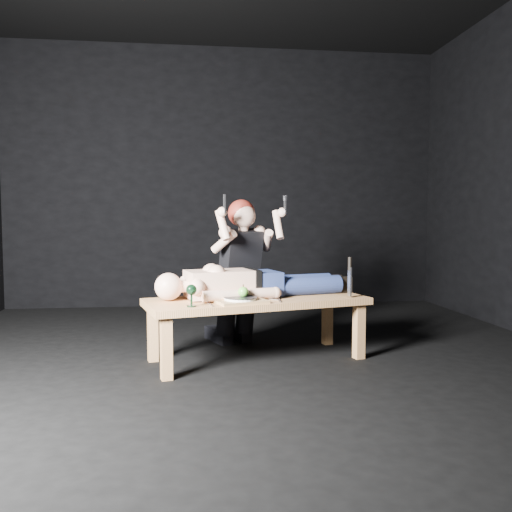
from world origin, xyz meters
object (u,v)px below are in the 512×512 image
Objects in this scene: table at (257,329)px; goblet at (191,295)px; serving_tray at (241,301)px; lying_man at (258,279)px; kneeling_woman at (236,270)px; carving_knife at (350,277)px.

goblet is (-0.47, -0.32, 0.30)m from table.
lying_man is at bearing 63.06° from serving_tray.
goblet is (-0.33, -0.12, 0.06)m from serving_tray.
serving_tray is 2.28× the size of goblet.
table is 0.63m from kneeling_woman.
table is 1.07× the size of lying_man.
table is at bearing 55.43° from serving_tray.
serving_tray is (-0.16, -0.31, -0.11)m from lying_man.
carving_knife is at bearing -58.41° from kneeling_woman.
lying_man is at bearing 65.79° from table.
lying_man is 10.06× the size of goblet.
kneeling_woman reaches higher than goblet.
kneeling_woman is (-0.12, 0.39, 0.03)m from lying_man.
lying_man is 0.41m from kneeling_woman.
goblet is 1.17m from carving_knife.
table is 0.36m from lying_man.
table is 10.79× the size of goblet.
table is 0.64m from goblet.
carving_knife reaches higher than lying_man.
serving_tray is (-0.03, -0.70, -0.14)m from kneeling_woman.
table is 0.77m from carving_knife.
kneeling_woman is 4.11× the size of carving_knife.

